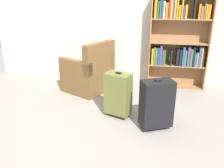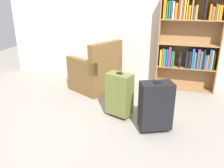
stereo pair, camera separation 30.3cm
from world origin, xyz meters
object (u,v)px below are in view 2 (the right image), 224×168
object	(u,v)px
armchair	(96,73)
suitcase_black	(156,106)
bookshelf	(188,41)
mug	(127,94)
suitcase_olive	(119,94)

from	to	relation	value
armchair	suitcase_black	distance (m)	1.62
bookshelf	mug	world-z (taller)	bookshelf
suitcase_black	suitcase_olive	size ratio (longest dim) A/B	1.02
mug	bookshelf	bearing A→B (deg)	35.69
suitcase_black	suitcase_olive	distance (m)	0.58
bookshelf	mug	bearing A→B (deg)	-144.31
armchair	bookshelf	bearing A→B (deg)	17.47
mug	suitcase_olive	bearing A→B (deg)	-85.97
armchair	mug	size ratio (longest dim) A/B	7.84
armchair	suitcase_olive	size ratio (longest dim) A/B	1.43
suitcase_black	armchair	bearing A→B (deg)	137.06
bookshelf	suitcase_black	bearing A→B (deg)	-102.08
armchair	suitcase_olive	world-z (taller)	armchair
mug	suitcase_olive	distance (m)	0.75
suitcase_olive	mug	bearing A→B (deg)	94.03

